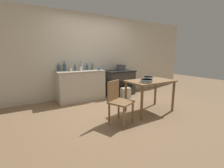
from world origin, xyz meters
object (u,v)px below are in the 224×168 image
(bottle_center_left, at_px, (82,66))
(bottle_center_right, at_px, (92,67))
(flour_sack, at_px, (126,93))
(stock_pot, at_px, (121,67))
(mixing_bowl_large, at_px, (148,78))
(cup_far_right, at_px, (71,70))
(bottle_mid_left, at_px, (87,67))
(cup_mid_right, at_px, (99,69))
(bottle_far_left, at_px, (75,68))
(bottle_left, at_px, (64,67))
(cup_right, at_px, (81,69))
(stove, at_px, (119,82))
(mixing_bowl_small, at_px, (147,81))
(work_table, at_px, (150,85))
(bottle_center, at_px, (59,68))
(chair, at_px, (118,100))

(bottle_center_left, relative_size, bottle_center_right, 1.15)
(flour_sack, height_order, stock_pot, stock_pot)
(mixing_bowl_large, xyz_separation_m, cup_far_right, (-1.36, 1.62, 0.12))
(bottle_mid_left, height_order, bottle_center_right, bottle_center_right)
(cup_far_right, bearing_deg, cup_mid_right, -8.33)
(stock_pot, xyz_separation_m, bottle_mid_left, (-1.22, 0.08, 0.05))
(flour_sack, distance_m, cup_far_right, 1.77)
(bottle_far_left, xyz_separation_m, bottle_left, (-0.27, 0.11, 0.04))
(cup_right, bearing_deg, stock_pot, 3.72)
(stock_pot, relative_size, cup_far_right, 4.03)
(stove, xyz_separation_m, mixing_bowl_small, (-0.50, -1.84, 0.38))
(work_table, xyz_separation_m, bottle_center, (-1.63, 1.95, 0.33))
(bottle_left, bearing_deg, bottle_far_left, -22.17)
(chair, bearing_deg, bottle_center_left, 65.97)
(bottle_center, bearing_deg, bottle_center_left, -2.14)
(bottle_center_right, bearing_deg, cup_right, -163.75)
(chair, bearing_deg, mixing_bowl_large, -11.65)
(bottle_left, bearing_deg, stove, -6.35)
(flour_sack, distance_m, cup_right, 1.53)
(cup_right, bearing_deg, bottle_left, 155.07)
(bottle_mid_left, xyz_separation_m, cup_right, (-0.25, -0.18, -0.03))
(bottle_center, bearing_deg, bottle_mid_left, -5.51)
(stock_pot, height_order, bottle_mid_left, bottle_mid_left)
(stock_pot, xyz_separation_m, cup_right, (-1.47, -0.10, 0.02))
(cup_mid_right, bearing_deg, bottle_left, 161.62)
(mixing_bowl_large, bearing_deg, stock_pot, 76.71)
(bottle_mid_left, relative_size, cup_right, 1.98)
(cup_far_right, bearing_deg, bottle_center_right, 9.58)
(work_table, distance_m, flour_sack, 1.27)
(bottle_left, distance_m, cup_mid_right, 0.99)
(mixing_bowl_small, bearing_deg, flour_sack, 72.56)
(bottle_left, height_order, bottle_center_left, bottle_left)
(bottle_center, distance_m, cup_far_right, 0.37)
(bottle_center, relative_size, cup_right, 2.15)
(bottle_center_right, bearing_deg, stove, -7.45)
(stove, relative_size, cup_mid_right, 11.54)
(bottle_far_left, height_order, cup_right, bottle_far_left)
(stove, relative_size, bottle_far_left, 5.37)
(mixing_bowl_small, bearing_deg, cup_far_right, 121.07)
(mixing_bowl_large, bearing_deg, bottle_mid_left, 114.33)
(chair, bearing_deg, bottle_center_right, 57.48)
(bottle_center_left, bearing_deg, cup_mid_right, -40.39)
(chair, bearing_deg, cup_mid_right, 52.39)
(flour_sack, relative_size, bottle_center_right, 1.41)
(bottle_center_right, distance_m, cup_mid_right, 0.27)
(stove, height_order, cup_mid_right, cup_mid_right)
(bottle_center_left, relative_size, cup_mid_right, 3.10)
(mixing_bowl_large, height_order, cup_far_right, cup_far_right)
(work_table, relative_size, bottle_center_left, 4.08)
(cup_mid_right, xyz_separation_m, cup_right, (-0.53, 0.12, 0.01))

